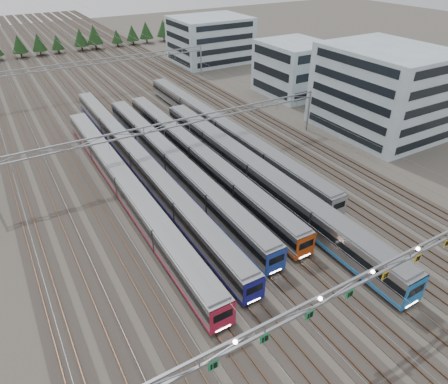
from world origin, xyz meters
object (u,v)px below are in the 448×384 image
gantry_near (369,278)px  train_c (173,162)px  gantry_far (99,65)px  depot_bldg_mid (294,68)px  train_d (197,155)px  train_e (255,174)px  gantry_mid (177,128)px  train_b (138,160)px  train_f (222,129)px  depot_bldg_north (211,40)px  train_a (125,186)px  depot_bldg_south (383,91)px

gantry_near → train_c: bearing=93.4°
gantry_near → gantry_far: size_ratio=1.00×
gantry_far → depot_bldg_mid: bearing=-32.5°
train_d → gantry_far: 47.50m
train_d → train_e: 11.54m
gantry_mid → gantry_far: (0.00, 45.00, 0.00)m
train_b → gantry_far: gantry_far is taller
gantry_far → train_f: bearing=-74.4°
train_f → gantry_mid: 12.98m
gantry_mid → depot_bldg_north: (37.67, 56.99, 0.13)m
train_c → train_b: bearing=140.6°
train_a → depot_bldg_north: depot_bldg_north is taller
gantry_near → depot_bldg_north: (37.72, 97.10, -0.57)m
gantry_far → depot_bldg_mid: 47.44m
depot_bldg_south → depot_bldg_mid: (0.17, 26.39, -1.87)m
gantry_mid → depot_bldg_north: bearing=56.5°
train_c → train_e: bearing=-48.7°
train_a → train_f: size_ratio=0.91×
train_c → depot_bldg_north: size_ratio=2.50×
depot_bldg_south → depot_bldg_mid: size_ratio=1.38×
train_f → gantry_mid: gantry_mid is taller
gantry_far → train_c: bearing=-92.7°
train_f → gantry_mid: bearing=-156.7°
train_b → train_c: 5.83m
train_f → depot_bldg_south: bearing=-22.3°
train_b → train_c: train_c is taller
train_e → gantry_mid: size_ratio=1.00×
train_b → depot_bldg_mid: depot_bldg_mid is taller
train_f → gantry_far: gantry_far is taller
train_d → train_e: size_ratio=0.98×
train_e → gantry_mid: 15.10m
train_a → depot_bldg_mid: (51.24, 25.44, 4.00)m
depot_bldg_north → train_b: bearing=-128.5°
train_f → train_e: bearing=-104.3°
train_e → depot_bldg_mid: bearing=44.2°
train_a → gantry_far: 52.36m
train_c → train_f: train_f is taller
train_c → gantry_mid: size_ratio=0.98×
gantry_mid → gantry_far: size_ratio=1.00×
train_d → train_b: bearing=159.8°
train_d → gantry_near: bearing=-93.5°
depot_bldg_south → depot_bldg_mid: bearing=89.6°
train_e → depot_bldg_north: bearing=66.1°
train_f → gantry_far: size_ratio=1.09×
train_b → gantry_near: size_ratio=1.19×
train_f → depot_bldg_north: bearing=63.1°
train_f → depot_bldg_south: size_ratio=2.79×
train_c → depot_bldg_mid: depot_bldg_mid is taller
train_a → gantry_mid: size_ratio=0.99×
train_e → gantry_far: gantry_far is taller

